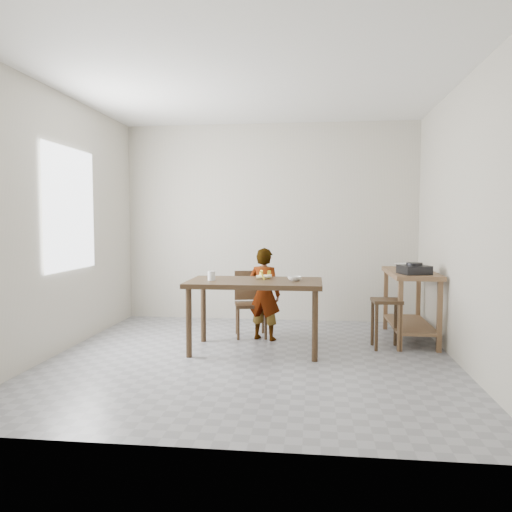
# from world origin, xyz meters

# --- Properties ---
(floor) EXTENTS (4.00, 4.00, 0.04)m
(floor) POSITION_xyz_m (0.00, 0.00, -0.02)
(floor) COLOR gray
(floor) RESTS_ON ground
(ceiling) EXTENTS (4.00, 4.00, 0.04)m
(ceiling) POSITION_xyz_m (0.00, 0.00, 2.72)
(ceiling) COLOR white
(ceiling) RESTS_ON wall_back
(wall_back) EXTENTS (4.00, 0.04, 2.70)m
(wall_back) POSITION_xyz_m (0.00, 2.02, 1.35)
(wall_back) COLOR beige
(wall_back) RESTS_ON ground
(wall_front) EXTENTS (4.00, 0.04, 2.70)m
(wall_front) POSITION_xyz_m (0.00, -2.02, 1.35)
(wall_front) COLOR beige
(wall_front) RESTS_ON ground
(wall_left) EXTENTS (0.04, 4.00, 2.70)m
(wall_left) POSITION_xyz_m (-2.02, 0.00, 1.35)
(wall_left) COLOR beige
(wall_left) RESTS_ON ground
(wall_right) EXTENTS (0.04, 4.00, 2.70)m
(wall_right) POSITION_xyz_m (2.02, 0.00, 1.35)
(wall_right) COLOR beige
(wall_right) RESTS_ON ground
(window_pane) EXTENTS (0.02, 1.10, 1.30)m
(window_pane) POSITION_xyz_m (-1.97, 0.20, 1.50)
(window_pane) COLOR white
(window_pane) RESTS_ON wall_left
(dining_table) EXTENTS (1.40, 0.80, 0.75)m
(dining_table) POSITION_xyz_m (0.00, 0.30, 0.38)
(dining_table) COLOR #382617
(dining_table) RESTS_ON floor
(prep_counter) EXTENTS (0.50, 1.20, 0.80)m
(prep_counter) POSITION_xyz_m (1.72, 1.00, 0.40)
(prep_counter) COLOR brown
(prep_counter) RESTS_ON floor
(child) EXTENTS (0.45, 0.36, 1.07)m
(child) POSITION_xyz_m (0.05, 0.81, 0.53)
(child) COLOR white
(child) RESTS_ON floor
(dining_chair) EXTENTS (0.44, 0.44, 0.77)m
(dining_chair) POSITION_xyz_m (-0.12, 0.94, 0.39)
(dining_chair) COLOR #382617
(dining_chair) RESTS_ON floor
(stool) EXTENTS (0.32, 0.32, 0.53)m
(stool) POSITION_xyz_m (1.39, 0.57, 0.27)
(stool) COLOR #382617
(stool) RESTS_ON floor
(glass_tumbler) EXTENTS (0.09, 0.09, 0.10)m
(glass_tumbler) POSITION_xyz_m (-0.45, 0.25, 0.80)
(glass_tumbler) COLOR white
(glass_tumbler) RESTS_ON dining_table
(small_bowl) EXTENTS (0.18, 0.18, 0.05)m
(small_bowl) POSITION_xyz_m (0.42, 0.31, 0.77)
(small_bowl) COLOR silver
(small_bowl) RESTS_ON dining_table
(banana) EXTENTS (0.19, 0.14, 0.07)m
(banana) POSITION_xyz_m (0.08, 0.42, 0.78)
(banana) COLOR #F7D04C
(banana) RESTS_ON dining_table
(serving_bowl) EXTENTS (0.29, 0.29, 0.06)m
(serving_bowl) POSITION_xyz_m (1.72, 1.38, 0.83)
(serving_bowl) COLOR silver
(serving_bowl) RESTS_ON prep_counter
(gas_burner) EXTENTS (0.35, 0.35, 0.10)m
(gas_burner) POSITION_xyz_m (1.69, 0.66, 0.85)
(gas_burner) COLOR black
(gas_burner) RESTS_ON prep_counter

